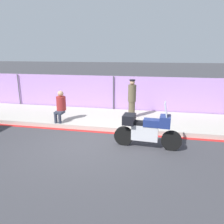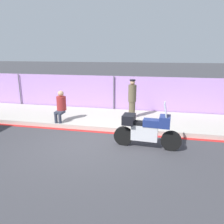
# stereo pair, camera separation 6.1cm
# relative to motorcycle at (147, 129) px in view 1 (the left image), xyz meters

# --- Properties ---
(ground_plane) EXTENTS (120.00, 120.00, 0.00)m
(ground_plane) POSITION_rel_motorcycle_xyz_m (-1.85, -0.19, -0.61)
(ground_plane) COLOR #38383D
(sidewalk) EXTENTS (38.82, 2.82, 0.18)m
(sidewalk) POSITION_rel_motorcycle_xyz_m (-1.85, 2.53, -0.52)
(sidewalk) COLOR #ADA89E
(sidewalk) RESTS_ON ground_plane
(curb_paint_stripe) EXTENTS (38.82, 0.18, 0.01)m
(curb_paint_stripe) POSITION_rel_motorcycle_xyz_m (-1.85, 1.03, -0.61)
(curb_paint_stripe) COLOR red
(curb_paint_stripe) RESTS_ON ground_plane
(storefront_fence) EXTENTS (36.88, 0.17, 1.81)m
(storefront_fence) POSITION_rel_motorcycle_xyz_m (-1.85, 4.02, 0.29)
(storefront_fence) COLOR #AD7FC6
(storefront_fence) RESTS_ON ground_plane
(motorcycle) EXTENTS (2.13, 0.59, 1.51)m
(motorcycle) POSITION_rel_motorcycle_xyz_m (0.00, 0.00, 0.00)
(motorcycle) COLOR black
(motorcycle) RESTS_ON ground_plane
(officer_standing) EXTENTS (0.34, 0.34, 1.65)m
(officer_standing) POSITION_rel_motorcycle_xyz_m (-0.78, 2.64, 0.41)
(officer_standing) COLOR brown
(officer_standing) RESTS_ON sidewalk
(person_seated_on_curb) EXTENTS (0.39, 0.65, 1.26)m
(person_seated_on_curb) POSITION_rel_motorcycle_xyz_m (-3.58, 1.55, 0.25)
(person_seated_on_curb) COLOR #2D3342
(person_seated_on_curb) RESTS_ON sidewalk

